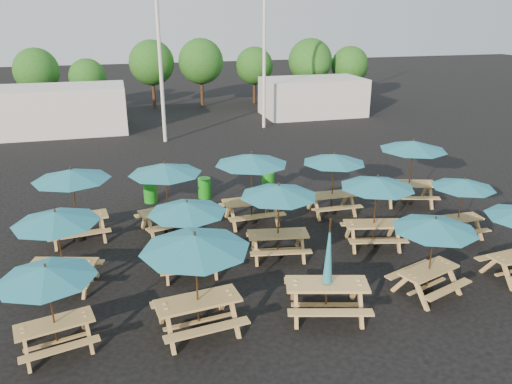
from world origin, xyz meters
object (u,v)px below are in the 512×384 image
object	(u,v)px
picnic_unit_6	(327,276)
waste_bin_2	(204,188)
picnic_unit_1	(56,221)
picnic_unit_0	(47,277)
picnic_unit_7	(279,194)
picnic_unit_2	(72,178)
picnic_unit_8	(251,162)
waste_bin_0	(150,192)
waste_bin_1	(151,191)
picnic_unit_5	(165,172)
picnic_unit_10	(377,186)
picnic_unit_13	(463,186)
picnic_unit_11	(334,161)
picnic_unit_4	(187,211)
picnic_unit_14	(413,148)
picnic_unit_3	(195,247)
picnic_unit_9	(435,228)
waste_bin_3	(268,182)

from	to	relation	value
picnic_unit_6	waste_bin_2	bearing A→B (deg)	114.93
picnic_unit_1	waste_bin_2	size ratio (longest dim) A/B	3.37
picnic_unit_0	picnic_unit_7	xyz separation A→B (m)	(6.09, 2.98, 0.20)
picnic_unit_2	picnic_unit_8	bearing A→B (deg)	-8.58
waste_bin_0	waste_bin_1	world-z (taller)	same
picnic_unit_5	picnic_unit_0	bearing A→B (deg)	-132.50
picnic_unit_8	waste_bin_1	distance (m)	4.88
picnic_unit_0	waste_bin_1	distance (m)	9.34
picnic_unit_10	picnic_unit_13	xyz separation A→B (m)	(3.04, -0.12, -0.26)
picnic_unit_10	picnic_unit_11	size ratio (longest dim) A/B	1.20
picnic_unit_4	picnic_unit_14	xyz separation A→B (m)	(9.01, 3.26, 0.29)
picnic_unit_13	picnic_unit_10	bearing A→B (deg)	178.43
picnic_unit_6	picnic_unit_5	bearing A→B (deg)	133.60
picnic_unit_5	picnic_unit_13	world-z (taller)	picnic_unit_5
picnic_unit_6	picnic_unit_7	bearing A→B (deg)	109.10
picnic_unit_1	picnic_unit_2	xyz separation A→B (m)	(0.19, 3.09, 0.17)
picnic_unit_1	waste_bin_1	bearing A→B (deg)	81.96
picnic_unit_3	picnic_unit_8	size ratio (longest dim) A/B	1.06
waste_bin_2	picnic_unit_13	bearing A→B (deg)	-37.90
picnic_unit_3	waste_bin_2	bearing A→B (deg)	72.19
picnic_unit_0	picnic_unit_1	world-z (taller)	picnic_unit_1
picnic_unit_4	picnic_unit_11	xyz separation A→B (m)	(5.72, 3.10, 0.08)
picnic_unit_1	picnic_unit_9	bearing A→B (deg)	-0.79
picnic_unit_9	picnic_unit_14	size ratio (longest dim) A/B	0.87
picnic_unit_0	waste_bin_2	bearing A→B (deg)	47.75
waste_bin_3	picnic_unit_2	bearing A→B (deg)	-158.79
picnic_unit_7	picnic_unit_14	distance (m)	6.91
picnic_unit_1	picnic_unit_2	bearing A→B (deg)	102.69
picnic_unit_8	picnic_unit_2	bearing A→B (deg)	176.88
picnic_unit_4	waste_bin_0	bearing A→B (deg)	99.05
picnic_unit_9	waste_bin_1	size ratio (longest dim) A/B	3.33
picnic_unit_0	picnic_unit_14	size ratio (longest dim) A/B	0.79
picnic_unit_6	picnic_unit_13	world-z (taller)	picnic_unit_6
waste_bin_1	waste_bin_2	bearing A→B (deg)	-5.71
picnic_unit_3	picnic_unit_13	distance (m)	9.61
picnic_unit_11	waste_bin_2	xyz separation A→B (m)	(-4.27, 2.87, -1.60)
picnic_unit_6	waste_bin_2	size ratio (longest dim) A/B	3.10
picnic_unit_2	picnic_unit_3	xyz separation A→B (m)	(3.01, -5.98, 0.05)
picnic_unit_3	picnic_unit_14	bearing A→B (deg)	26.16
waste_bin_1	picnic_unit_6	bearing A→B (deg)	-68.29
picnic_unit_4	picnic_unit_8	world-z (taller)	picnic_unit_8
waste_bin_1	waste_bin_3	bearing A→B (deg)	-1.64
picnic_unit_3	picnic_unit_10	size ratio (longest dim) A/B	1.00
picnic_unit_11	waste_bin_3	size ratio (longest dim) A/B	2.81
picnic_unit_5	picnic_unit_13	distance (m)	9.70
picnic_unit_2	waste_bin_3	xyz separation A→B (m)	(7.35, 2.85, -1.73)
picnic_unit_8	waste_bin_0	size ratio (longest dim) A/B	3.17
picnic_unit_1	picnic_unit_9	size ratio (longest dim) A/B	1.01
picnic_unit_8	picnic_unit_6	bearing A→B (deg)	-88.90
picnic_unit_7	waste_bin_1	world-z (taller)	picnic_unit_7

